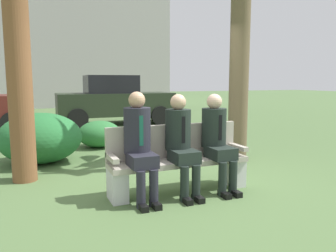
# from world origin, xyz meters

# --- Properties ---
(ground_plane) EXTENTS (80.00, 80.00, 0.00)m
(ground_plane) POSITION_xyz_m (0.00, 0.00, 0.00)
(ground_plane) COLOR #506D3D
(park_bench) EXTENTS (1.90, 0.44, 0.90)m
(park_bench) POSITION_xyz_m (-0.23, -0.20, 0.42)
(park_bench) COLOR #B7AD9E
(park_bench) RESTS_ON ground
(seated_man_left) EXTENTS (0.34, 0.72, 1.36)m
(seated_man_left) POSITION_xyz_m (-0.81, -0.32, 0.76)
(seated_man_left) COLOR #23232D
(seated_man_left) RESTS_ON ground
(seated_man_middle) EXTENTS (0.34, 0.72, 1.32)m
(seated_man_middle) POSITION_xyz_m (-0.24, -0.32, 0.74)
(seated_man_middle) COLOR #1E2823
(seated_man_middle) RESTS_ON ground
(seated_man_right) EXTENTS (0.34, 0.72, 1.31)m
(seated_man_right) POSITION_xyz_m (0.30, -0.32, 0.73)
(seated_man_right) COLOR #1E2823
(seated_man_right) RESTS_ON ground
(shrub_near_bench) EXTENTS (0.97, 0.89, 0.60)m
(shrub_near_bench) POSITION_xyz_m (-0.62, 3.24, 0.30)
(shrub_near_bench) COLOR #2F7337
(shrub_near_bench) RESTS_ON ground
(shrub_mid_lawn) EXTENTS (1.47, 1.35, 0.92)m
(shrub_mid_lawn) POSITION_xyz_m (-1.90, 2.19, 0.46)
(shrub_mid_lawn) COLOR #286E35
(shrub_mid_lawn) RESTS_ON ground
(parked_car_far) EXTENTS (3.93, 1.76, 1.68)m
(parked_car_far) POSITION_xyz_m (0.66, 7.15, 0.84)
(parked_car_far) COLOR #232D1E
(parked_car_far) RESTS_ON ground
(building_backdrop) EXTENTS (12.98, 7.64, 11.96)m
(building_backdrop) POSITION_xyz_m (-0.08, 18.79, 6.00)
(building_backdrop) COLOR #AAA5A5
(building_backdrop) RESTS_ON ground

